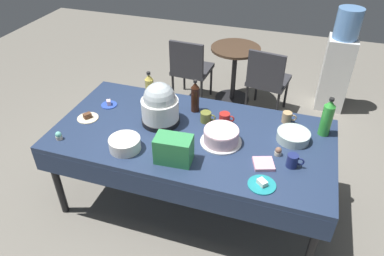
{
  "coord_description": "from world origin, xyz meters",
  "views": [
    {
      "loc": [
        0.71,
        -2.17,
        2.43
      ],
      "look_at": [
        0.0,
        0.0,
        0.8
      ],
      "focal_mm": 33.54,
      "sensor_mm": 36.0,
      "label": 1
    }
  ],
  "objects": [
    {
      "name": "coffee_mug_tan",
      "position": [
        0.69,
        0.39,
        0.8
      ],
      "size": [
        0.12,
        0.08,
        0.09
      ],
      "color": "tan",
      "rests_on": "potluck_table"
    },
    {
      "name": "potluck_table",
      "position": [
        0.0,
        0.0,
        0.69
      ],
      "size": [
        2.2,
        1.1,
        0.75
      ],
      "color": "navy",
      "rests_on": "ground"
    },
    {
      "name": "soda_carton",
      "position": [
        -0.02,
        -0.35,
        0.85
      ],
      "size": [
        0.27,
        0.18,
        0.2
      ],
      "primitive_type": "cube",
      "rotation": [
        0.0,
        0.0,
        0.08
      ],
      "color": "#338C4C",
      "rests_on": "potluck_table"
    },
    {
      "name": "cupcake_vanilla",
      "position": [
        0.68,
        -0.06,
        0.78
      ],
      "size": [
        0.05,
        0.05,
        0.07
      ],
      "color": "beige",
      "rests_on": "potluck_table"
    },
    {
      "name": "round_cafe_table",
      "position": [
        -0.05,
        1.85,
        0.5
      ],
      "size": [
        0.6,
        0.6,
        0.72
      ],
      "color": "#473323",
      "rests_on": "ground"
    },
    {
      "name": "dessert_plate_teal",
      "position": [
        0.62,
        -0.41,
        0.76
      ],
      "size": [
        0.19,
        0.19,
        0.04
      ],
      "color": "teal",
      "rests_on": "potluck_table"
    },
    {
      "name": "soda_bottle_ginger_ale",
      "position": [
        -0.48,
        0.29,
        0.9
      ],
      "size": [
        0.07,
        0.07,
        0.32
      ],
      "color": "gold",
      "rests_on": "potluck_table"
    },
    {
      "name": "dessert_plate_cream",
      "position": [
        -0.9,
        -0.07,
        0.76
      ],
      "size": [
        0.18,
        0.18,
        0.05
      ],
      "color": "beige",
      "rests_on": "potluck_table"
    },
    {
      "name": "ground",
      "position": [
        0.0,
        0.0,
        0.0
      ],
      "size": [
        9.0,
        9.0,
        0.0
      ],
      "primitive_type": "plane",
      "color": "slate"
    },
    {
      "name": "coffee_mug_navy",
      "position": [
        0.79,
        -0.15,
        0.8
      ],
      "size": [
        0.12,
        0.08,
        0.1
      ],
      "color": "navy",
      "rests_on": "potluck_table"
    },
    {
      "name": "maroon_chair_left",
      "position": [
        -0.55,
        1.63,
        0.49
      ],
      "size": [
        0.46,
        0.46,
        0.85
      ],
      "color": "#333338",
      "rests_on": "ground"
    },
    {
      "name": "ceramic_snack_bowl",
      "position": [
        -0.41,
        -0.34,
        0.8
      ],
      "size": [
        0.24,
        0.24,
        0.09
      ],
      "primitive_type": "cylinder",
      "color": "silver",
      "rests_on": "potluck_table"
    },
    {
      "name": "maroon_chair_right",
      "position": [
        0.39,
        1.63,
        0.49
      ],
      "size": [
        0.5,
        0.5,
        0.85
      ],
      "color": "#333338",
      "rests_on": "ground"
    },
    {
      "name": "dessert_plate_cobalt",
      "position": [
        -0.83,
        0.17,
        0.76
      ],
      "size": [
        0.14,
        0.14,
        0.05
      ],
      "color": "#2D4CB2",
      "rests_on": "potluck_table"
    },
    {
      "name": "soda_bottle_lime_soda",
      "position": [
        0.99,
        0.31,
        0.9
      ],
      "size": [
        0.09,
        0.09,
        0.32
      ],
      "color": "green",
      "rests_on": "potluck_table"
    },
    {
      "name": "cupcake_rose",
      "position": [
        -0.95,
        -0.39,
        0.78
      ],
      "size": [
        0.05,
        0.05,
        0.07
      ],
      "color": "beige",
      "rests_on": "potluck_table"
    },
    {
      "name": "water_cooler",
      "position": [
        1.15,
        2.07,
        0.59
      ],
      "size": [
        0.32,
        0.32,
        1.24
      ],
      "color": "silver",
      "rests_on": "ground"
    },
    {
      "name": "slow_cooker",
      "position": [
        -0.29,
        0.07,
        0.91
      ],
      "size": [
        0.31,
        0.31,
        0.36
      ],
      "color": "black",
      "rests_on": "potluck_table"
    },
    {
      "name": "paper_napkin_stack",
      "position": [
        0.6,
        -0.21,
        0.76
      ],
      "size": [
        0.18,
        0.18,
        0.02
      ],
      "primitive_type": "cube",
      "rotation": [
        0.0,
        0.0,
        0.33
      ],
      "color": "pink",
      "rests_on": "potluck_table"
    },
    {
      "name": "soda_bottle_cola",
      "position": [
        -0.08,
        0.32,
        0.89
      ],
      "size": [
        0.07,
        0.07,
        0.29
      ],
      "color": "#33190F",
      "rests_on": "potluck_table"
    },
    {
      "name": "coffee_mug_red",
      "position": [
        0.21,
        0.23,
        0.79
      ],
      "size": [
        0.13,
        0.09,
        0.09
      ],
      "color": "#B2231E",
      "rests_on": "potluck_table"
    },
    {
      "name": "cupcake_mint",
      "position": [
        -0.2,
        -0.16,
        0.78
      ],
      "size": [
        0.05,
        0.05,
        0.07
      ],
      "color": "beige",
      "rests_on": "potluck_table"
    },
    {
      "name": "coffee_mug_olive",
      "position": [
        0.06,
        0.19,
        0.79
      ],
      "size": [
        0.13,
        0.09,
        0.09
      ],
      "color": "olive",
      "rests_on": "potluck_table"
    },
    {
      "name": "frosted_layer_cake",
      "position": [
        0.25,
        -0.04,
        0.81
      ],
      "size": [
        0.32,
        0.32,
        0.12
      ],
      "color": "silver",
      "rests_on": "potluck_table"
    },
    {
      "name": "glass_salad_bowl",
      "position": [
        0.76,
        0.16,
        0.79
      ],
      "size": [
        0.25,
        0.25,
        0.07
      ],
      "primitive_type": "cylinder",
      "color": "#B2C6BC",
      "rests_on": "potluck_table"
    }
  ]
}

